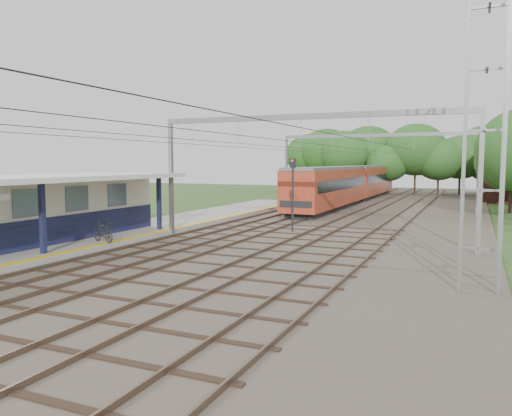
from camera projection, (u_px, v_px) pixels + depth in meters
The scene contains 13 objects.
ground at pixel (32, 314), 14.63m from camera, with size 160.00×160.00×0.00m, color #2D4C1E.
ballast_bed at pixel (369, 217), 40.37m from camera, with size 18.00×90.00×0.10m, color #473D33.
platform at pixel (128, 232), 30.38m from camera, with size 5.00×52.00×0.35m, color gray.
yellow_stripe at pixel (159, 232), 29.46m from camera, with size 0.45×52.00×0.01m, color yellow.
station_building at pixel (13, 211), 24.38m from camera, with size 3.41×18.00×3.40m.
canopy at pixel (11, 180), 22.88m from camera, with size 6.40×20.00×3.44m.
rail_tracks at pixel (339, 214), 41.36m from camera, with size 11.80×88.00×0.15m.
catenary_system at pixel (349, 147), 35.82m from camera, with size 17.22×88.00×7.00m.
lattice_pylon at pixel (485, 115), 16.56m from camera, with size 1.30×1.30×12.00m.
tree_band at pixel (409, 159), 64.71m from camera, with size 31.72×30.88×8.82m.
bicycle at pixel (103, 232), 25.53m from camera, with size 0.49×1.74×1.05m, color black.
train at pixel (352, 183), 54.34m from camera, with size 3.00×37.37×3.94m.
signal_post at pixel (293, 185), 31.11m from camera, with size 0.37×0.33×4.68m.
Camera 1 is at (11.77, -10.43, 4.44)m, focal length 35.00 mm.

